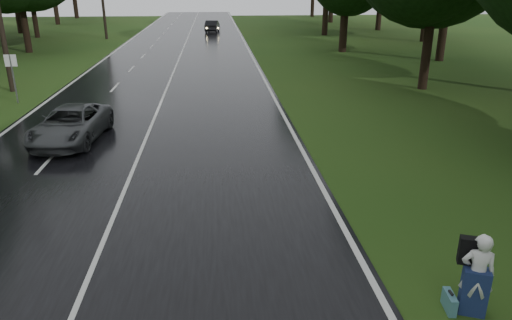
{
  "coord_description": "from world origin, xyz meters",
  "views": [
    {
      "loc": [
        2.72,
        -7.66,
        5.78
      ],
      "look_at": [
        3.8,
        4.68,
        1.1
      ],
      "focal_mm": 33.4,
      "sensor_mm": 36.0,
      "label": 1
    }
  ],
  "objects": [
    {
      "name": "road_sign_b",
      "position": [
        -7.2,
        16.77,
        0.0
      ],
      "size": [
        0.58,
        0.1,
        2.41
      ],
      "primitive_type": null,
      "color": "white",
      "rests_on": "ground"
    },
    {
      "name": "lane_center",
      "position": [
        0.0,
        20.0,
        0.04
      ],
      "size": [
        0.12,
        140.0,
        0.01
      ],
      "primitive_type": "cube",
      "color": "silver",
      "rests_on": "road"
    },
    {
      "name": "tree_left_f",
      "position": [
        -16.27,
        47.19,
        0.0
      ],
      "size": [
        8.81,
        8.81,
        13.76
      ],
      "primitive_type": null,
      "color": "black",
      "rests_on": "ground"
    },
    {
      "name": "utility_pole_far",
      "position": [
        -8.5,
        45.08,
        0.0
      ],
      "size": [
        1.8,
        0.28,
        10.68
      ],
      "primitive_type": null,
      "color": "black",
      "rests_on": "ground"
    },
    {
      "name": "tree_right_d",
      "position": [
        14.5,
        18.21,
        0.0
      ],
      "size": [
        8.37,
        8.37,
        13.07
      ],
      "primitive_type": null,
      "color": "black",
      "rests_on": "ground"
    },
    {
      "name": "utility_pole_mid",
      "position": [
        -8.5,
        19.57,
        0.0
      ],
      "size": [
        1.8,
        0.28,
        10.16
      ],
      "primitive_type": null,
      "color": "black",
      "rests_on": "ground"
    },
    {
      "name": "suitcase",
      "position": [
        6.96,
        -0.65,
        0.17
      ],
      "size": [
        0.2,
        0.5,
        0.35
      ],
      "primitive_type": "cube",
      "rotation": [
        0.0,
        0.0,
        6.15
      ],
      "color": "teal",
      "rests_on": "ground"
    },
    {
      "name": "grey_car",
      "position": [
        -2.76,
        10.21,
        0.68
      ],
      "size": [
        2.52,
        4.78,
        1.28
      ],
      "primitive_type": "imported",
      "rotation": [
        0.0,
        0.0,
        6.19
      ],
      "color": "#46494B",
      "rests_on": "road"
    },
    {
      "name": "road",
      "position": [
        0.0,
        20.0,
        0.02
      ],
      "size": [
        12.0,
        140.0,
        0.04
      ],
      "primitive_type": "cube",
      "color": "black",
      "rests_on": "ground"
    },
    {
      "name": "ground",
      "position": [
        0.0,
        0.0,
        0.0
      ],
      "size": [
        160.0,
        160.0,
        0.0
      ],
      "primitive_type": "plane",
      "color": "#284414",
      "rests_on": "ground"
    },
    {
      "name": "hitchhiker",
      "position": [
        7.33,
        -0.74,
        0.76
      ],
      "size": [
        0.7,
        0.67,
        1.64
      ],
      "color": "silver",
      "rests_on": "ground"
    },
    {
      "name": "tree_right_e",
      "position": [
        13.86,
        33.49,
        0.0
      ],
      "size": [
        7.14,
        7.14,
        11.16
      ],
      "primitive_type": null,
      "color": "black",
      "rests_on": "ground"
    },
    {
      "name": "tree_left_e",
      "position": [
        -13.06,
        35.38,
        0.0
      ],
      "size": [
        8.53,
        8.53,
        13.32
      ],
      "primitive_type": null,
      "color": "black",
      "rests_on": "ground"
    },
    {
      "name": "far_car",
      "position": [
        2.67,
        51.37,
        0.7
      ],
      "size": [
        1.85,
        4.15,
        1.32
      ],
      "primitive_type": "imported",
      "rotation": [
        0.0,
        0.0,
        3.03
      ],
      "color": "black",
      "rests_on": "road"
    },
    {
      "name": "tree_right_f",
      "position": [
        15.31,
        46.89,
        0.0
      ],
      "size": [
        10.5,
        10.5,
        16.41
      ],
      "primitive_type": null,
      "color": "black",
      "rests_on": "ground"
    }
  ]
}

